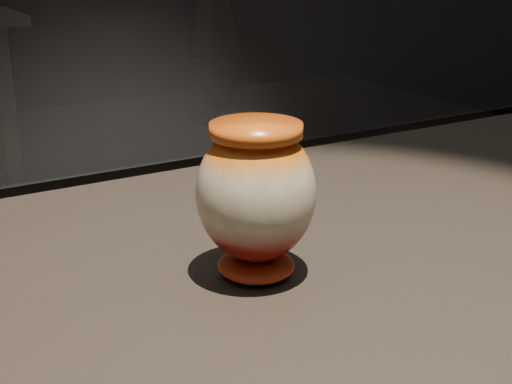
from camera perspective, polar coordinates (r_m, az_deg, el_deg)
main_vase at (r=0.77m, az=-0.00°, el=-0.22°), size 0.15×0.15×0.18m
visitor at (r=5.16m, az=-3.57°, el=14.65°), size 0.71×0.68×1.64m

